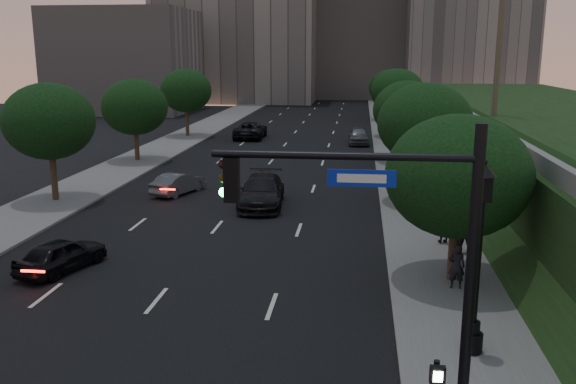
# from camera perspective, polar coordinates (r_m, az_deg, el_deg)

# --- Properties ---
(ground) EXTENTS (160.00, 160.00, 0.00)m
(ground) POSITION_cam_1_polar(r_m,az_deg,el_deg) (17.54, -17.65, -16.14)
(ground) COLOR black
(ground) RESTS_ON ground
(road_surface) EXTENTS (16.00, 140.00, 0.02)m
(road_surface) POSITION_cam_1_polar(r_m,az_deg,el_deg) (45.14, -1.99, 2.37)
(road_surface) COLOR black
(road_surface) RESTS_ON ground
(sidewalk_right) EXTENTS (4.50, 140.00, 0.15)m
(sidewalk_right) POSITION_cam_1_polar(r_m,az_deg,el_deg) (44.74, 11.11, 2.13)
(sidewalk_right) COLOR slate
(sidewalk_right) RESTS_ON ground
(sidewalk_left) EXTENTS (4.50, 140.00, 0.15)m
(sidewalk_left) POSITION_cam_1_polar(r_m,az_deg,el_deg) (47.75, -14.25, 2.65)
(sidewalk_left) COLOR slate
(sidewalk_left) RESTS_ON ground
(parapet_wall) EXTENTS (0.35, 90.00, 0.70)m
(parapet_wall) POSITION_cam_1_polar(r_m,az_deg,el_deg) (42.56, 15.95, 7.14)
(parapet_wall) COLOR slate
(parapet_wall) RESTS_ON embankment
(office_block_left) EXTENTS (26.00, 20.00, 32.00)m
(office_block_left) POSITION_cam_1_polar(r_m,az_deg,el_deg) (108.12, -4.52, 17.07)
(office_block_left) COLOR gray
(office_block_left) RESTS_ON ground
(office_block_mid) EXTENTS (22.00, 18.00, 26.00)m
(office_block_mid) POSITION_cam_1_polar(r_m,az_deg,el_deg) (115.93, 6.62, 15.27)
(office_block_mid) COLOR #A39B95
(office_block_mid) RESTS_ON ground
(office_block_filler) EXTENTS (18.00, 16.00, 14.00)m
(office_block_filler) POSITION_cam_1_polar(r_m,az_deg,el_deg) (90.03, -14.90, 11.76)
(office_block_filler) COLOR #A39B95
(office_block_filler) RESTS_ON ground
(tree_right_a) EXTENTS (5.20, 5.20, 6.24)m
(tree_right_a) POSITION_cam_1_polar(r_m,az_deg,el_deg) (22.54, 15.61, 1.44)
(tree_right_a) COLOR #38281C
(tree_right_a) RESTS_ON ground
(tree_right_b) EXTENTS (5.20, 5.20, 6.74)m
(tree_right_b) POSITION_cam_1_polar(r_m,az_deg,el_deg) (34.23, 12.70, 6.27)
(tree_right_b) COLOR #38281C
(tree_right_b) RESTS_ON ground
(tree_right_c) EXTENTS (5.20, 5.20, 6.24)m
(tree_right_c) POSITION_cam_1_polar(r_m,az_deg,el_deg) (47.16, 11.12, 7.52)
(tree_right_c) COLOR #38281C
(tree_right_c) RESTS_ON ground
(tree_right_d) EXTENTS (5.20, 5.20, 6.74)m
(tree_right_d) POSITION_cam_1_polar(r_m,az_deg,el_deg) (61.05, 10.20, 9.24)
(tree_right_d) COLOR #38281C
(tree_right_d) RESTS_ON ground
(tree_right_e) EXTENTS (5.20, 5.20, 6.24)m
(tree_right_e) POSITION_cam_1_polar(r_m,az_deg,el_deg) (76.04, 9.55, 9.60)
(tree_right_e) COLOR #38281C
(tree_right_e) RESTS_ON ground
(tree_left_b) EXTENTS (5.00, 5.00, 6.71)m
(tree_left_b) POSITION_cam_1_polar(r_m,az_deg,el_deg) (36.33, -21.45, 6.16)
(tree_left_b) COLOR #38281C
(tree_left_b) RESTS_ON ground
(tree_left_c) EXTENTS (5.00, 5.00, 6.34)m
(tree_left_c) POSITION_cam_1_polar(r_m,az_deg,el_deg) (48.16, -14.16, 7.70)
(tree_left_c) COLOR #38281C
(tree_left_c) RESTS_ON ground
(tree_left_d) EXTENTS (5.00, 5.00, 6.71)m
(tree_left_d) POSITION_cam_1_polar(r_m,az_deg,el_deg) (61.38, -9.52, 9.34)
(tree_left_d) COLOR #38281C
(tree_left_d) RESTS_ON ground
(traffic_signal_mast) EXTENTS (5.68, 0.56, 7.00)m
(traffic_signal_mast) POSITION_cam_1_polar(r_m,az_deg,el_deg) (13.16, 11.96, -8.18)
(traffic_signal_mast) COLOR black
(traffic_signal_mast) RESTS_ON ground
(street_lamp) EXTENTS (0.64, 0.64, 5.62)m
(street_lamp) POSITION_cam_1_polar(r_m,az_deg,el_deg) (17.45, 17.29, -6.76)
(street_lamp) COLOR black
(street_lamp) RESTS_ON ground
(sedan_near_left) EXTENTS (2.70, 4.16, 1.32)m
(sedan_near_left) POSITION_cam_1_polar(r_m,az_deg,el_deg) (25.37, -20.45, -5.50)
(sedan_near_left) COLOR black
(sedan_near_left) RESTS_ON ground
(sedan_mid_left) EXTENTS (2.61, 4.14, 1.29)m
(sedan_mid_left) POSITION_cam_1_polar(r_m,az_deg,el_deg) (37.04, -10.21, 0.80)
(sedan_mid_left) COLOR #4D4F53
(sedan_mid_left) RESTS_ON ground
(sedan_far_left) EXTENTS (2.84, 5.95, 1.64)m
(sedan_far_left) POSITION_cam_1_polar(r_m,az_deg,el_deg) (60.04, -3.53, 5.81)
(sedan_far_left) COLOR black
(sedan_far_left) RESTS_ON ground
(sedan_near_right) EXTENTS (2.70, 5.83, 1.65)m
(sedan_near_right) POSITION_cam_1_polar(r_m,az_deg,el_deg) (33.58, -2.48, 0.06)
(sedan_near_right) COLOR black
(sedan_near_right) RESTS_ON ground
(sedan_far_right) EXTENTS (2.03, 4.67, 1.57)m
(sedan_far_right) POSITION_cam_1_polar(r_m,az_deg,el_deg) (56.52, 6.63, 5.26)
(sedan_far_right) COLOR #54555C
(sedan_far_right) RESTS_ON ground
(pedestrian_a) EXTENTS (0.61, 0.41, 1.63)m
(pedestrian_a) POSITION_cam_1_polar(r_m,az_deg,el_deg) (22.45, 15.49, -6.71)
(pedestrian_a) COLOR black
(pedestrian_a) RESTS_ON sidewalk_right
(pedestrian_b) EXTENTS (0.96, 0.78, 1.86)m
(pedestrian_b) POSITION_cam_1_polar(r_m,az_deg,el_deg) (26.41, 16.02, -3.50)
(pedestrian_b) COLOR black
(pedestrian_b) RESTS_ON sidewalk_right
(pedestrian_c) EXTENTS (1.03, 0.62, 1.65)m
(pedestrian_c) POSITION_cam_1_polar(r_m,az_deg,el_deg) (27.48, 14.43, -2.99)
(pedestrian_c) COLOR black
(pedestrian_c) RESTS_ON sidewalk_right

